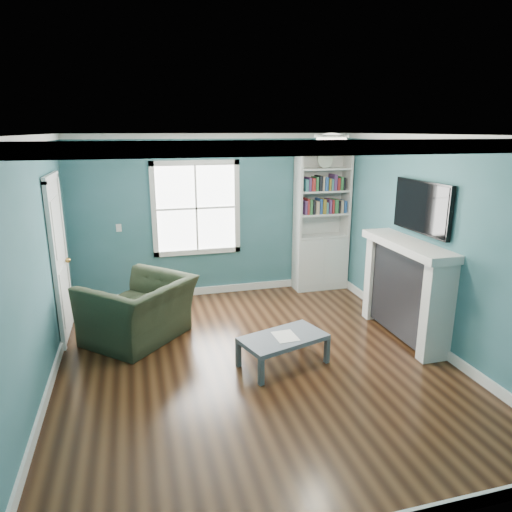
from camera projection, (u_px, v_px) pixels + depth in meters
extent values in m
plane|color=black|center=(255.00, 363.00, 5.37)|extent=(5.00, 5.00, 0.00)
plane|color=#2D6366|center=(215.00, 217.00, 7.35)|extent=(4.50, 0.00, 4.50)
plane|color=#2D6366|center=(364.00, 365.00, 2.70)|extent=(4.50, 0.00, 4.50)
plane|color=#2D6366|center=(33.00, 273.00, 4.46)|extent=(0.00, 5.00, 5.00)
plane|color=#2D6366|center=(432.00, 244.00, 5.59)|extent=(0.00, 5.00, 5.00)
plane|color=white|center=(255.00, 135.00, 4.68)|extent=(5.00, 5.00, 0.00)
cube|color=white|center=(217.00, 289.00, 7.67)|extent=(4.50, 0.03, 0.12)
cube|color=white|center=(50.00, 385.00, 4.80)|extent=(0.03, 5.00, 0.12)
cube|color=white|center=(421.00, 336.00, 5.92)|extent=(0.03, 5.00, 0.12)
cube|color=white|center=(213.00, 136.00, 7.00)|extent=(4.50, 0.04, 0.08)
cube|color=white|center=(377.00, 147.00, 2.38)|extent=(4.50, 0.04, 0.08)
cube|color=white|center=(18.00, 140.00, 4.13)|extent=(0.04, 5.00, 0.08)
cube|color=white|center=(442.00, 138.00, 5.25)|extent=(0.04, 5.00, 0.08)
cube|color=white|center=(196.00, 208.00, 7.23)|extent=(1.24, 0.01, 1.34)
cube|color=white|center=(154.00, 210.00, 7.05)|extent=(0.08, 0.06, 1.50)
cube|color=white|center=(237.00, 207.00, 7.39)|extent=(0.08, 0.06, 1.50)
cube|color=white|center=(198.00, 252.00, 7.41)|extent=(1.40, 0.06, 0.08)
cube|color=white|center=(195.00, 163.00, 7.03)|extent=(1.40, 0.06, 0.08)
cube|color=white|center=(196.00, 208.00, 7.22)|extent=(1.24, 0.03, 0.03)
cube|color=white|center=(196.00, 208.00, 7.22)|extent=(0.03, 0.03, 1.34)
cube|color=silver|center=(320.00, 263.00, 7.83)|extent=(0.90, 0.35, 0.90)
cube|color=silver|center=(298.00, 197.00, 7.42)|extent=(0.04, 0.35, 1.40)
cube|color=silver|center=(346.00, 195.00, 7.64)|extent=(0.04, 0.35, 1.40)
cube|color=silver|center=(319.00, 194.00, 7.68)|extent=(0.90, 0.02, 1.40)
cube|color=silver|center=(324.00, 154.00, 7.35)|extent=(0.90, 0.35, 0.04)
cube|color=silver|center=(321.00, 236.00, 7.71)|extent=(0.84, 0.33, 0.03)
cube|color=silver|center=(322.00, 214.00, 7.61)|extent=(0.84, 0.33, 0.03)
cube|color=silver|center=(323.00, 191.00, 7.51)|extent=(0.84, 0.33, 0.03)
cube|color=silver|center=(324.00, 169.00, 7.41)|extent=(0.84, 0.33, 0.03)
cube|color=#593366|center=(323.00, 206.00, 7.56)|extent=(0.70, 0.25, 0.22)
cube|color=maroon|center=(323.00, 183.00, 7.45)|extent=(0.70, 0.25, 0.22)
cylinder|color=beige|center=(325.00, 160.00, 7.33)|extent=(0.26, 0.06, 0.26)
cube|color=black|center=(406.00, 293.00, 5.92)|extent=(0.30, 1.20, 1.10)
cube|color=black|center=(403.00, 308.00, 5.97)|extent=(0.22, 0.65, 0.70)
cube|color=silver|center=(437.00, 313.00, 5.30)|extent=(0.36, 0.16, 1.20)
cube|color=silver|center=(378.00, 278.00, 6.54)|extent=(0.36, 0.16, 1.20)
cube|color=silver|center=(408.00, 245.00, 5.74)|extent=(0.44, 1.58, 0.10)
cube|color=black|center=(422.00, 207.00, 5.65)|extent=(0.06, 1.10, 0.65)
cube|color=silver|center=(59.00, 261.00, 5.84)|extent=(0.04, 0.80, 2.05)
cube|color=white|center=(55.00, 271.00, 5.43)|extent=(0.05, 0.08, 2.13)
cube|color=white|center=(65.00, 252.00, 6.27)|extent=(0.05, 0.08, 2.13)
cube|color=white|center=(50.00, 177.00, 5.56)|extent=(0.05, 0.98, 0.08)
sphere|color=#BF8C3F|center=(68.00, 260.00, 6.16)|extent=(0.07, 0.07, 0.07)
ellipsoid|color=white|center=(331.00, 140.00, 5.02)|extent=(0.34, 0.34, 0.15)
cylinder|color=white|center=(332.00, 136.00, 5.00)|extent=(0.38, 0.38, 0.03)
cube|color=white|center=(119.00, 228.00, 6.99)|extent=(0.08, 0.01, 0.12)
imported|color=black|center=(138.00, 300.00, 5.85)|extent=(1.43, 1.45, 1.08)
cube|color=#4A5359|center=(261.00, 372.00, 4.87)|extent=(0.07, 0.07, 0.30)
cube|color=#4A5359|center=(327.00, 351.00, 5.35)|extent=(0.07, 0.07, 0.30)
cube|color=#4A5359|center=(238.00, 354.00, 5.26)|extent=(0.07, 0.07, 0.30)
cube|color=#4A5359|center=(302.00, 336.00, 5.74)|extent=(0.07, 0.07, 0.30)
cube|color=slate|center=(283.00, 338.00, 5.25)|extent=(1.09, 0.80, 0.05)
cube|color=white|center=(285.00, 336.00, 5.25)|extent=(0.26, 0.33, 0.00)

